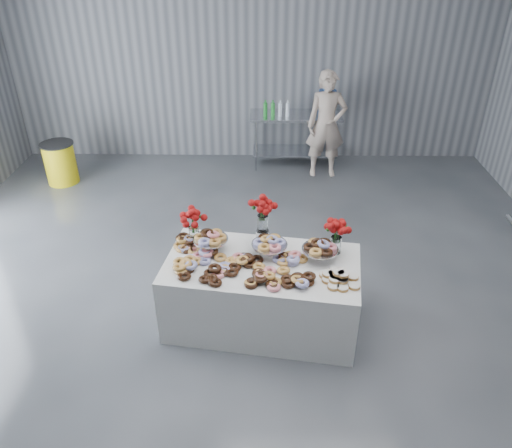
{
  "coord_description": "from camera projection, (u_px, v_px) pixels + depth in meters",
  "views": [
    {
      "loc": [
        0.2,
        -3.85,
        3.61
      ],
      "look_at": [
        0.13,
        0.45,
        1.0
      ],
      "focal_mm": 35.0,
      "sensor_mm": 36.0,
      "label": 1
    }
  ],
  "objects": [
    {
      "name": "bouquet_center",
      "position": [
        263.0,
        211.0,
        4.99
      ],
      "size": [
        0.26,
        0.26,
        0.57
      ],
      "color": "silver",
      "rests_on": "display_table"
    },
    {
      "name": "danish_pile",
      "position": [
        340.0,
        275.0,
        4.62
      ],
      "size": [
        0.48,
        0.48,
        0.11
      ],
      "primitive_type": null,
      "color": "silver",
      "rests_on": "display_table"
    },
    {
      "name": "cake_stand_right",
      "position": [
        320.0,
        248.0,
        4.86
      ],
      "size": [
        0.36,
        0.36,
        0.17
      ],
      "color": "silver",
      "rests_on": "display_table"
    },
    {
      "name": "cake_stand_mid",
      "position": [
        269.0,
        243.0,
        4.93
      ],
      "size": [
        0.36,
        0.36,
        0.17
      ],
      "color": "silver",
      "rests_on": "display_table"
    },
    {
      "name": "drink_bottles",
      "position": [
        277.0,
        108.0,
        8.04
      ],
      "size": [
        0.54,
        0.08,
        0.27
      ],
      "primitive_type": null,
      "color": "#268C33",
      "rests_on": "prep_table"
    },
    {
      "name": "room_walls",
      "position": [
        203.0,
        68.0,
        3.86
      ],
      "size": [
        8.04,
        9.04,
        4.02
      ],
      "color": "slate",
      "rests_on": "ground"
    },
    {
      "name": "bouquet_right",
      "position": [
        337.0,
        227.0,
        4.88
      ],
      "size": [
        0.26,
        0.26,
        0.42
      ],
      "color": "white",
      "rests_on": "display_table"
    },
    {
      "name": "donut_mounds",
      "position": [
        262.0,
        262.0,
        4.81
      ],
      "size": [
        1.9,
        1.06,
        0.09
      ],
      "primitive_type": null,
      "rotation": [
        0.0,
        0.0,
        -0.15
      ],
      "color": "gold",
      "rests_on": "display_table"
    },
    {
      "name": "display_table",
      "position": [
        262.0,
        293.0,
        5.07
      ],
      "size": [
        2.03,
        1.27,
        0.75
      ],
      "primitive_type": "cube",
      "rotation": [
        0.0,
        0.0,
        -0.15
      ],
      "color": "silver",
      "rests_on": "ground"
    },
    {
      "name": "cake_stand_left",
      "position": [
        210.0,
        238.0,
        5.01
      ],
      "size": [
        0.36,
        0.36,
        0.17
      ],
      "color": "silver",
      "rests_on": "display_table"
    },
    {
      "name": "ground",
      "position": [
        242.0,
        329.0,
        5.16
      ],
      "size": [
        9.0,
        9.0,
        0.0
      ],
      "primitive_type": "plane",
      "color": "#36393E",
      "rests_on": "ground"
    },
    {
      "name": "prep_table",
      "position": [
        295.0,
        131.0,
        8.34
      ],
      "size": [
        1.5,
        0.6,
        0.9
      ],
      "color": "silver",
      "rests_on": "ground"
    },
    {
      "name": "water_jug",
      "position": [
        327.0,
        100.0,
        8.05
      ],
      "size": [
        0.28,
        0.28,
        0.55
      ],
      "color": "#3D6ECF",
      "rests_on": "prep_table"
    },
    {
      "name": "person",
      "position": [
        326.0,
        125.0,
        7.9
      ],
      "size": [
        0.62,
        0.41,
        1.7
      ],
      "primitive_type": "imported",
      "rotation": [
        0.0,
        0.0,
        0.01
      ],
      "color": "#CC8C93",
      "rests_on": "ground"
    },
    {
      "name": "trash_barrel",
      "position": [
        60.0,
        163.0,
        7.91
      ],
      "size": [
        0.52,
        0.52,
        0.66
      ],
      "rotation": [
        0.0,
        0.0,
        -0.31
      ],
      "color": "yellow",
      "rests_on": "ground"
    },
    {
      "name": "bouquet_left",
      "position": [
        193.0,
        218.0,
        5.04
      ],
      "size": [
        0.26,
        0.26,
        0.42
      ],
      "color": "white",
      "rests_on": "display_table"
    }
  ]
}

